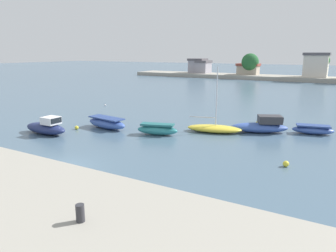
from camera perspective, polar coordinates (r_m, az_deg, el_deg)
name	(u,v)px	position (r m, az deg, el deg)	size (l,w,h in m)	color
ground_plane	(60,168)	(22.91, -18.89, -7.25)	(400.00, 400.00, 0.00)	#476075
mooring_bollard	(80,213)	(11.18, -15.59, -14.92)	(0.29, 0.29, 0.61)	#2D2D33
moored_boat_0	(46,127)	(32.62, -21.15, -0.23)	(4.94, 1.88, 1.76)	navy
moored_boat_1	(107,123)	(33.32, -11.03, 0.54)	(5.26, 2.40, 1.15)	#3856A8
moored_boat_2	(157,129)	(30.15, -1.93, -0.63)	(4.13, 2.30, 1.08)	teal
moored_boat_3	(214,128)	(31.49, 8.36, -0.43)	(5.70, 3.31, 6.40)	yellow
moored_boat_4	(261,126)	(32.35, 16.50, 0.00)	(5.80, 3.95, 1.69)	#3856A8
moored_boat_5	(313,130)	(33.51, 24.72, -0.61)	(3.99, 2.16, 0.88)	#3856A8
mooring_buoy_0	(105,105)	(47.32, -11.27, 3.72)	(0.25, 0.25, 0.25)	white
mooring_buoy_1	(257,123)	(36.04, 15.85, 0.59)	(0.32, 0.32, 0.32)	yellow
mooring_buoy_2	(286,164)	(23.38, 20.54, -6.41)	(0.42, 0.42, 0.42)	yellow
mooring_buoy_3	(77,128)	(33.57, -16.19, -0.28)	(0.39, 0.39, 0.39)	yellow
distant_shoreline	(285,72)	(96.13, 20.47, 9.16)	(94.70, 9.81, 8.39)	#9E998C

